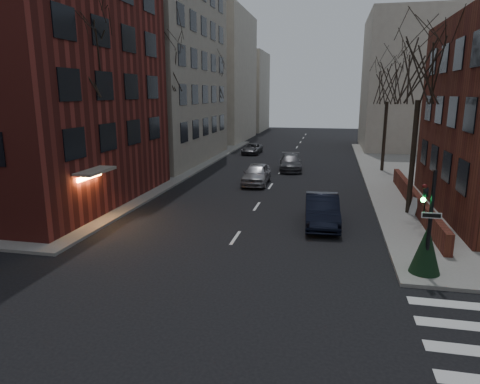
% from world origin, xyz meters
% --- Properties ---
extents(building_left_brick, '(15.00, 15.00, 18.00)m').
position_xyz_m(building_left_brick, '(-15.50, 16.50, 9.00)').
color(building_left_brick, maroon).
rests_on(building_left_brick, ground).
extents(building_left_tan, '(18.00, 18.00, 28.00)m').
position_xyz_m(building_left_tan, '(-17.00, 34.00, 14.00)').
color(building_left_tan, '#9E9383').
rests_on(building_left_tan, ground).
extents(low_wall_right, '(0.35, 16.00, 1.00)m').
position_xyz_m(low_wall_right, '(9.30, 19.00, 0.65)').
color(low_wall_right, '#592619').
rests_on(low_wall_right, sidewalk_far_right).
extents(building_distant_la, '(14.00, 16.00, 18.00)m').
position_xyz_m(building_distant_la, '(-15.00, 55.00, 9.00)').
color(building_distant_la, beige).
rests_on(building_distant_la, ground).
extents(building_distant_ra, '(14.00, 14.00, 16.00)m').
position_xyz_m(building_distant_ra, '(15.00, 50.00, 8.00)').
color(building_distant_ra, beige).
rests_on(building_distant_ra, ground).
extents(building_distant_lb, '(10.00, 12.00, 14.00)m').
position_xyz_m(building_distant_lb, '(-13.00, 72.00, 7.00)').
color(building_distant_lb, beige).
rests_on(building_distant_lb, ground).
extents(traffic_signal, '(0.76, 0.44, 4.00)m').
position_xyz_m(traffic_signal, '(7.94, 8.99, 1.91)').
color(traffic_signal, black).
rests_on(traffic_signal, sidewalk_far_right).
extents(tree_left_a, '(4.18, 4.18, 10.26)m').
position_xyz_m(tree_left_a, '(-8.80, 14.00, 8.47)').
color(tree_left_a, '#2D231C').
rests_on(tree_left_a, sidewalk_far_left).
extents(tree_left_b, '(4.40, 4.40, 10.80)m').
position_xyz_m(tree_left_b, '(-8.80, 26.00, 8.91)').
color(tree_left_b, '#2D231C').
rests_on(tree_left_b, sidewalk_far_left).
extents(tree_left_c, '(3.96, 3.96, 9.72)m').
position_xyz_m(tree_left_c, '(-8.80, 40.00, 8.03)').
color(tree_left_c, '#2D231C').
rests_on(tree_left_c, sidewalk_far_left).
extents(tree_right_a, '(3.96, 3.96, 9.72)m').
position_xyz_m(tree_right_a, '(8.80, 18.00, 8.03)').
color(tree_right_a, '#2D231C').
rests_on(tree_right_a, sidewalk_far_right).
extents(tree_right_b, '(3.74, 3.74, 9.18)m').
position_xyz_m(tree_right_b, '(8.80, 32.00, 7.59)').
color(tree_right_b, '#2D231C').
rests_on(tree_right_b, sidewalk_far_right).
extents(streetlamp_near, '(0.36, 0.36, 6.28)m').
position_xyz_m(streetlamp_near, '(-8.20, 22.00, 4.24)').
color(streetlamp_near, black).
rests_on(streetlamp_near, sidewalk_far_left).
extents(streetlamp_far, '(0.36, 0.36, 6.28)m').
position_xyz_m(streetlamp_far, '(-8.20, 42.00, 4.24)').
color(streetlamp_far, black).
rests_on(streetlamp_far, sidewalk_far_left).
extents(parked_sedan, '(2.02, 4.99, 1.61)m').
position_xyz_m(parked_sedan, '(4.00, 14.97, 0.81)').
color(parked_sedan, black).
rests_on(parked_sedan, ground).
extents(car_lane_silver, '(1.91, 4.64, 1.57)m').
position_xyz_m(car_lane_silver, '(-1.18, 24.59, 0.79)').
color(car_lane_silver, '#A9A8AE').
rests_on(car_lane_silver, ground).
extents(car_lane_gray, '(2.44, 5.01, 1.41)m').
position_xyz_m(car_lane_gray, '(0.80, 31.14, 0.70)').
color(car_lane_gray, '#434248').
rests_on(car_lane_gray, ground).
extents(car_lane_far, '(1.96, 4.19, 1.16)m').
position_xyz_m(car_lane_far, '(-4.57, 40.99, 0.58)').
color(car_lane_far, '#46464C').
rests_on(car_lane_far, ground).
extents(sandwich_board, '(0.64, 0.73, 0.98)m').
position_xyz_m(sandwich_board, '(9.20, 17.48, 0.64)').
color(sandwich_board, silver).
rests_on(sandwich_board, sidewalk_far_right).
extents(evergreen_shrub, '(1.27, 1.27, 1.90)m').
position_xyz_m(evergreen_shrub, '(8.01, 9.21, 1.10)').
color(evergreen_shrub, black).
rests_on(evergreen_shrub, sidewalk_far_right).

